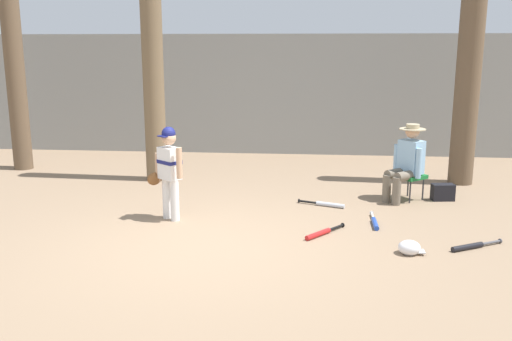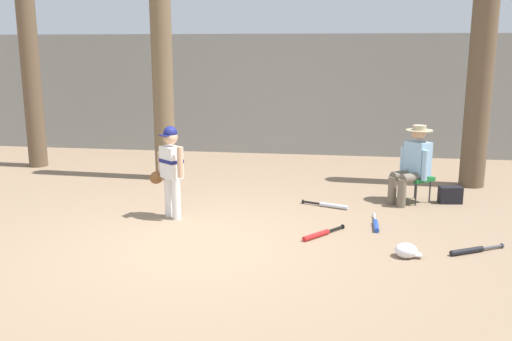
{
  "view_description": "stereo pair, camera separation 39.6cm",
  "coord_description": "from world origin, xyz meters",
  "px_view_note": "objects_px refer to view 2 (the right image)",
  "views": [
    {
      "loc": [
        1.22,
        -6.24,
        2.36
      ],
      "look_at": [
        0.54,
        0.97,
        0.75
      ],
      "focal_mm": 39.14,
      "sensor_mm": 36.0,
      "label": 1
    },
    {
      "loc": [
        1.62,
        -6.2,
        2.36
      ],
      "look_at": [
        0.54,
        0.97,
        0.75
      ],
      "focal_mm": 39.14,
      "sensor_mm": 36.0,
      "label": 2
    }
  ],
  "objects_px": {
    "bat_aluminum_silver": "(330,205)",
    "bat_blue_youth": "(376,224)",
    "batting_helmet_white": "(406,251)",
    "tree_near_player": "(162,54)",
    "young_ballplayer": "(170,166)",
    "tree_far_left": "(29,50)",
    "handbag_beside_stool": "(450,195)",
    "folding_stool": "(416,179)",
    "tree_behind_spectator": "(481,69)",
    "seated_spectator": "(413,162)",
    "bat_black_composite": "(471,250)",
    "bat_red_barrel": "(319,234)"
  },
  "relations": [
    {
      "from": "handbag_beside_stool",
      "to": "tree_behind_spectator",
      "type": "bearing_deg",
      "value": 64.57
    },
    {
      "from": "handbag_beside_stool",
      "to": "folding_stool",
      "type": "bearing_deg",
      "value": -179.24
    },
    {
      "from": "tree_far_left",
      "to": "bat_blue_youth",
      "type": "xyz_separation_m",
      "value": [
        6.53,
        -2.98,
        -2.26
      ]
    },
    {
      "from": "tree_behind_spectator",
      "to": "bat_black_composite",
      "type": "relative_size",
      "value": 6.59
    },
    {
      "from": "tree_near_player",
      "to": "batting_helmet_white",
      "type": "relative_size",
      "value": 16.14
    },
    {
      "from": "folding_stool",
      "to": "handbag_beside_stool",
      "type": "bearing_deg",
      "value": 0.76
    },
    {
      "from": "seated_spectator",
      "to": "bat_black_composite",
      "type": "bearing_deg",
      "value": -78.2
    },
    {
      "from": "tree_near_player",
      "to": "folding_stool",
      "type": "xyz_separation_m",
      "value": [
        4.33,
        -0.97,
        -1.87
      ]
    },
    {
      "from": "bat_black_composite",
      "to": "batting_helmet_white",
      "type": "xyz_separation_m",
      "value": [
        -0.77,
        -0.24,
        0.04
      ]
    },
    {
      "from": "tree_behind_spectator",
      "to": "bat_blue_youth",
      "type": "relative_size",
      "value": 6.34
    },
    {
      "from": "bat_red_barrel",
      "to": "bat_aluminum_silver",
      "type": "bearing_deg",
      "value": 85.39
    },
    {
      "from": "seated_spectator",
      "to": "handbag_beside_stool",
      "type": "bearing_deg",
      "value": 6.63
    },
    {
      "from": "tree_behind_spectator",
      "to": "young_ballplayer",
      "type": "height_order",
      "value": "tree_behind_spectator"
    },
    {
      "from": "tree_behind_spectator",
      "to": "bat_blue_youth",
      "type": "height_order",
      "value": "tree_behind_spectator"
    },
    {
      "from": "tree_far_left",
      "to": "bat_blue_youth",
      "type": "height_order",
      "value": "tree_far_left"
    },
    {
      "from": "batting_helmet_white",
      "to": "bat_red_barrel",
      "type": "bearing_deg",
      "value": 151.25
    },
    {
      "from": "young_ballplayer",
      "to": "bat_blue_youth",
      "type": "distance_m",
      "value": 2.91
    },
    {
      "from": "tree_near_player",
      "to": "young_ballplayer",
      "type": "height_order",
      "value": "tree_near_player"
    },
    {
      "from": "tree_far_left",
      "to": "bat_red_barrel",
      "type": "bearing_deg",
      "value": -31.11
    },
    {
      "from": "folding_stool",
      "to": "batting_helmet_white",
      "type": "relative_size",
      "value": 1.84
    },
    {
      "from": "seated_spectator",
      "to": "batting_helmet_white",
      "type": "bearing_deg",
      "value": -97.76
    },
    {
      "from": "tree_behind_spectator",
      "to": "tree_far_left",
      "type": "height_order",
      "value": "tree_far_left"
    },
    {
      "from": "young_ballplayer",
      "to": "seated_spectator",
      "type": "bearing_deg",
      "value": 20.76
    },
    {
      "from": "young_ballplayer",
      "to": "folding_stool",
      "type": "relative_size",
      "value": 2.32
    },
    {
      "from": "young_ballplayer",
      "to": "folding_stool",
      "type": "distance_m",
      "value": 3.78
    },
    {
      "from": "seated_spectator",
      "to": "bat_red_barrel",
      "type": "relative_size",
      "value": 1.92
    },
    {
      "from": "tree_behind_spectator",
      "to": "bat_red_barrel",
      "type": "distance_m",
      "value": 4.43
    },
    {
      "from": "bat_aluminum_silver",
      "to": "bat_blue_youth",
      "type": "bearing_deg",
      "value": -53.26
    },
    {
      "from": "bat_black_composite",
      "to": "tree_far_left",
      "type": "bearing_deg",
      "value": 153.27
    },
    {
      "from": "handbag_beside_stool",
      "to": "batting_helmet_white",
      "type": "bearing_deg",
      "value": -110.75
    },
    {
      "from": "tree_behind_spectator",
      "to": "seated_spectator",
      "type": "relative_size",
      "value": 3.8
    },
    {
      "from": "bat_blue_youth",
      "to": "bat_aluminum_silver",
      "type": "distance_m",
      "value": 1.04
    },
    {
      "from": "bat_black_composite",
      "to": "bat_aluminum_silver",
      "type": "bearing_deg",
      "value": 134.99
    },
    {
      "from": "bat_aluminum_silver",
      "to": "batting_helmet_white",
      "type": "relative_size",
      "value": 2.32
    },
    {
      "from": "bat_black_composite",
      "to": "bat_red_barrel",
      "type": "distance_m",
      "value": 1.81
    },
    {
      "from": "tree_near_player",
      "to": "batting_helmet_white",
      "type": "bearing_deg",
      "value": -40.87
    },
    {
      "from": "young_ballplayer",
      "to": "tree_far_left",
      "type": "height_order",
      "value": "tree_far_left"
    },
    {
      "from": "tree_behind_spectator",
      "to": "young_ballplayer",
      "type": "distance_m",
      "value": 5.41
    },
    {
      "from": "folding_stool",
      "to": "bat_aluminum_silver",
      "type": "relative_size",
      "value": 0.79
    },
    {
      "from": "folding_stool",
      "to": "batting_helmet_white",
      "type": "height_order",
      "value": "folding_stool"
    },
    {
      "from": "tree_behind_spectator",
      "to": "handbag_beside_stool",
      "type": "height_order",
      "value": "tree_behind_spectator"
    },
    {
      "from": "bat_red_barrel",
      "to": "batting_helmet_white",
      "type": "xyz_separation_m",
      "value": [
        1.01,
        -0.56,
        0.04
      ]
    },
    {
      "from": "handbag_beside_stool",
      "to": "batting_helmet_white",
      "type": "xyz_separation_m",
      "value": [
        -0.92,
        -2.43,
        -0.05
      ]
    },
    {
      "from": "tree_behind_spectator",
      "to": "bat_aluminum_silver",
      "type": "bearing_deg",
      "value": -144.25
    },
    {
      "from": "bat_blue_youth",
      "to": "folding_stool",
      "type": "bearing_deg",
      "value": 63.4
    },
    {
      "from": "folding_stool",
      "to": "bat_aluminum_silver",
      "type": "distance_m",
      "value": 1.44
    },
    {
      "from": "tree_far_left",
      "to": "young_ballplayer",
      "type": "bearing_deg",
      "value": -38.9
    },
    {
      "from": "tree_near_player",
      "to": "tree_behind_spectator",
      "type": "height_order",
      "value": "tree_near_player"
    },
    {
      "from": "tree_far_left",
      "to": "bat_red_barrel",
      "type": "relative_size",
      "value": 8.34
    },
    {
      "from": "bat_aluminum_silver",
      "to": "handbag_beside_stool",
      "type": "bearing_deg",
      "value": 16.02
    }
  ]
}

